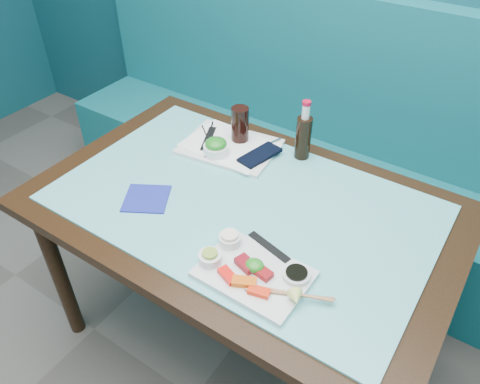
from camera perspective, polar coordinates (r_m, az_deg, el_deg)
The scene contains 34 objects.
booth_bench at distance 2.38m, azimuth 11.52°, elevation 2.69°, with size 3.00×0.56×1.17m.
dining_table at distance 1.61m, azimuth 0.32°, elevation -3.64°, with size 1.40×0.90×0.75m.
glass_top at distance 1.55m, azimuth 0.33°, elevation -1.28°, with size 1.22×0.76×0.01m, color #5FBABF.
sashimi_plate at distance 1.32m, azimuth 1.72°, elevation -9.95°, with size 0.30×0.21×0.02m, color silver.
salmon_left at distance 1.29m, azimuth -1.50°, elevation -10.11°, with size 0.06×0.03×0.02m, color #F30F09.
salmon_mid at distance 1.28m, azimuth 0.51°, elevation -10.90°, with size 0.07×0.03×0.02m, color #E35609.
salmon_right at distance 1.26m, azimuth 2.32°, elevation -12.04°, with size 0.06×0.03×0.01m, color #FF290A.
tuna_left at distance 1.32m, azimuth 0.74°, elevation -8.76°, with size 0.06×0.04×0.02m, color maroon.
tuna_right at distance 1.30m, azimuth 2.79°, elevation -9.79°, with size 0.05×0.03×0.02m, color maroon.
seaweed_garnish at distance 1.31m, azimuth 1.79°, elevation -8.93°, with size 0.06×0.05×0.03m, color #247D1D.
ramekin_wasabi at distance 1.33m, azimuth -3.68°, elevation -8.01°, with size 0.07×0.07×0.03m, color white.
wasabi_fill at distance 1.32m, azimuth -3.71°, elevation -7.47°, with size 0.04×0.04×0.01m, color #82A735.
ramekin_ginger at distance 1.38m, azimuth -1.27°, elevation -5.83°, with size 0.07×0.07×0.03m, color silver.
ginger_fill at distance 1.37m, azimuth -1.28°, elevation -5.27°, with size 0.05×0.05×0.01m, color white.
soy_dish at distance 1.30m, azimuth 6.89°, elevation -10.00°, with size 0.08×0.08×0.02m, color silver.
soy_fill at distance 1.30m, azimuth 6.92°, elevation -9.70°, with size 0.06×0.06×0.01m, color black.
lemon_wedge at distance 1.24m, azimuth 6.80°, elevation -12.69°, with size 0.04×0.04×0.03m, color #F5FF78.
chopstick_sleeve at distance 1.38m, azimuth 3.55°, elevation -6.66°, with size 0.15×0.02×0.00m, color black.
wooden_chopstick_a at distance 1.27m, azimuth 5.65°, elevation -12.07°, with size 0.01×0.01×0.25m, color #B77B56.
wooden_chopstick_b at distance 1.26m, azimuth 6.05°, elevation -12.26°, with size 0.01×0.01×0.24m, color #9B6C49.
serving_tray at distance 1.80m, azimuth -1.24°, elevation 5.53°, with size 0.35×0.26×0.01m, color silver.
paper_placemat at distance 1.80m, azimuth -1.25°, elevation 5.73°, with size 0.33×0.23×0.00m, color white.
seaweed_bowl at distance 1.74m, azimuth -2.94°, elevation 5.19°, with size 0.09×0.09×0.04m, color white.
seaweed_salad at distance 1.73m, azimuth -2.97°, elevation 5.92°, with size 0.08×0.08×0.04m, color #1F7A1C.
cola_glass at distance 1.79m, azimuth 0.00°, elevation 8.26°, with size 0.07×0.07×0.14m, color black.
navy_pouch at distance 1.73m, azimuth 2.43°, elevation 4.52°, with size 0.07×0.17×0.01m, color black.
fork at distance 1.81m, azimuth 4.03°, elevation 6.09°, with size 0.01×0.01×0.08m, color silver.
black_chopstick_a at distance 1.84m, azimuth -3.98°, elevation 6.56°, with size 0.01×0.01×0.20m, color black.
black_chopstick_b at distance 1.83m, azimuth -3.78°, elevation 6.51°, with size 0.01×0.01×0.25m, color black.
tray_sleeve at distance 1.84m, azimuth -3.88°, elevation 6.52°, with size 0.03×0.17×0.00m, color black.
cola_bottle_body at distance 1.73m, azimuth 7.71°, elevation 6.55°, with size 0.06×0.06×0.16m, color black.
cola_bottle_neck at distance 1.67m, azimuth 8.03°, elevation 9.68°, with size 0.03×0.03×0.05m, color white.
cola_bottle_cap at distance 1.66m, azimuth 8.14°, elevation 10.69°, with size 0.03×0.03×0.01m, color red.
blue_napkin at distance 1.59m, azimuth -11.33°, elevation -0.77°, with size 0.14×0.14×0.01m, color navy.
Camera 1 is at (0.65, 0.46, 1.76)m, focal length 35.00 mm.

